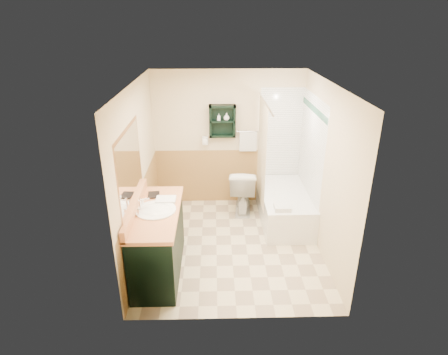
% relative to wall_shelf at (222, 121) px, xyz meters
% --- Properties ---
extents(floor, '(3.00, 3.00, 0.00)m').
position_rel_wall_shelf_xyz_m(floor, '(0.10, -1.41, -1.55)').
color(floor, beige).
rests_on(floor, ground).
extents(back_wall, '(2.60, 0.04, 2.40)m').
position_rel_wall_shelf_xyz_m(back_wall, '(0.10, 0.11, -0.35)').
color(back_wall, beige).
rests_on(back_wall, ground).
extents(left_wall, '(0.04, 3.00, 2.40)m').
position_rel_wall_shelf_xyz_m(left_wall, '(-1.22, -1.41, -0.35)').
color(left_wall, beige).
rests_on(left_wall, ground).
extents(right_wall, '(0.04, 3.00, 2.40)m').
position_rel_wall_shelf_xyz_m(right_wall, '(1.42, -1.41, -0.35)').
color(right_wall, beige).
rests_on(right_wall, ground).
extents(ceiling, '(2.60, 3.00, 0.04)m').
position_rel_wall_shelf_xyz_m(ceiling, '(0.10, -1.41, 0.87)').
color(ceiling, white).
rests_on(ceiling, back_wall).
extents(wainscot_left, '(2.98, 2.98, 1.00)m').
position_rel_wall_shelf_xyz_m(wainscot_left, '(-1.19, -1.41, -1.05)').
color(wainscot_left, tan).
rests_on(wainscot_left, left_wall).
extents(wainscot_back, '(2.58, 2.58, 1.00)m').
position_rel_wall_shelf_xyz_m(wainscot_back, '(0.10, 0.08, -1.05)').
color(wainscot_back, tan).
rests_on(wainscot_back, back_wall).
extents(mirror_frame, '(1.30, 1.30, 1.00)m').
position_rel_wall_shelf_xyz_m(mirror_frame, '(-1.17, -1.96, -0.05)').
color(mirror_frame, brown).
rests_on(mirror_frame, left_wall).
extents(mirror_glass, '(1.20, 1.20, 0.90)m').
position_rel_wall_shelf_xyz_m(mirror_glass, '(-1.17, -1.96, -0.05)').
color(mirror_glass, white).
rests_on(mirror_glass, left_wall).
extents(tile_right, '(1.50, 1.50, 2.10)m').
position_rel_wall_shelf_xyz_m(tile_right, '(1.38, -0.66, -0.50)').
color(tile_right, white).
rests_on(tile_right, right_wall).
extents(tile_back, '(0.95, 0.95, 2.10)m').
position_rel_wall_shelf_xyz_m(tile_back, '(1.13, 0.07, -0.50)').
color(tile_back, white).
rests_on(tile_back, back_wall).
extents(tile_accent, '(1.50, 1.50, 0.10)m').
position_rel_wall_shelf_xyz_m(tile_accent, '(1.37, -0.66, 0.35)').
color(tile_accent, '#154B35').
rests_on(tile_accent, right_wall).
extents(wall_shelf, '(0.45, 0.15, 0.55)m').
position_rel_wall_shelf_xyz_m(wall_shelf, '(0.00, 0.00, 0.00)').
color(wall_shelf, black).
rests_on(wall_shelf, back_wall).
extents(hair_dryer, '(0.10, 0.24, 0.18)m').
position_rel_wall_shelf_xyz_m(hair_dryer, '(-0.30, 0.02, -0.35)').
color(hair_dryer, white).
rests_on(hair_dryer, back_wall).
extents(towel_bar, '(0.40, 0.06, 0.40)m').
position_rel_wall_shelf_xyz_m(towel_bar, '(0.45, 0.04, -0.20)').
color(towel_bar, white).
rests_on(towel_bar, back_wall).
extents(curtain_rod, '(0.03, 1.60, 0.03)m').
position_rel_wall_shelf_xyz_m(curtain_rod, '(0.63, -0.66, 0.45)').
color(curtain_rod, silver).
rests_on(curtain_rod, back_wall).
extents(shower_curtain, '(1.05, 1.05, 1.70)m').
position_rel_wall_shelf_xyz_m(shower_curtain, '(0.63, -0.48, -0.40)').
color(shower_curtain, beige).
rests_on(shower_curtain, curtain_rod).
extents(vanity, '(0.59, 1.46, 0.92)m').
position_rel_wall_shelf_xyz_m(vanity, '(-0.89, -1.99, -1.09)').
color(vanity, black).
rests_on(vanity, ground).
extents(bathtub, '(0.79, 1.50, 0.53)m').
position_rel_wall_shelf_xyz_m(bathtub, '(1.03, -0.70, -1.29)').
color(bathtub, white).
rests_on(bathtub, ground).
extents(toilet, '(0.52, 0.84, 0.78)m').
position_rel_wall_shelf_xyz_m(toilet, '(0.35, -0.29, -1.16)').
color(toilet, white).
rests_on(toilet, ground).
extents(counter_towel, '(0.26, 0.20, 0.04)m').
position_rel_wall_shelf_xyz_m(counter_towel, '(-0.80, -1.73, -0.61)').
color(counter_towel, white).
rests_on(counter_towel, vanity).
extents(vanity_book, '(0.16, 0.04, 0.21)m').
position_rel_wall_shelf_xyz_m(vanity_book, '(-1.06, -1.57, -0.52)').
color(vanity_book, black).
rests_on(vanity_book, vanity).
extents(tub_towel, '(0.24, 0.20, 0.07)m').
position_rel_wall_shelf_xyz_m(tub_towel, '(0.86, -1.29, -0.99)').
color(tub_towel, white).
rests_on(tub_towel, bathtub).
extents(soap_bottle_a, '(0.05, 0.11, 0.05)m').
position_rel_wall_shelf_xyz_m(soap_bottle_a, '(-0.06, -0.01, 0.04)').
color(soap_bottle_a, white).
rests_on(soap_bottle_a, wall_shelf).
extents(soap_bottle_b, '(0.12, 0.14, 0.10)m').
position_rel_wall_shelf_xyz_m(soap_bottle_b, '(0.07, -0.01, 0.06)').
color(soap_bottle_b, white).
rests_on(soap_bottle_b, wall_shelf).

